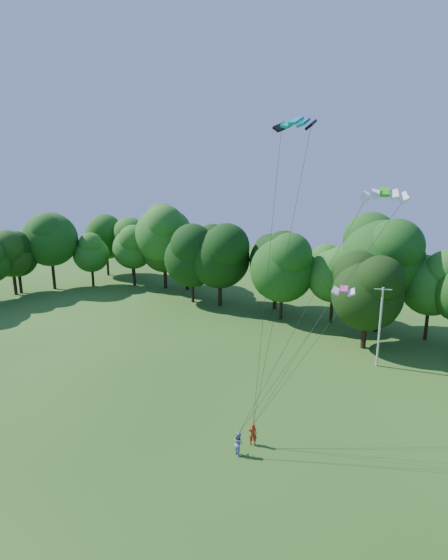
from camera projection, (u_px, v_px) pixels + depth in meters
The scene contains 10 objects.
ground at pixel (62, 520), 22.66m from camera, with size 160.00×160.00×0.00m, color #214A14.
utility_pole at pixel (380, 326), 39.97m from camera, with size 1.42×0.70×7.61m.
kite_flyer_left at pixel (253, 434), 28.84m from camera, with size 0.56×0.37×1.53m, color #B12B16.
kite_flyer_right at pixel (239, 443), 27.82m from camera, with size 0.76×0.59×1.57m, color #91A7CA.
kite_teal at pixel (296, 121), 26.97m from camera, with size 2.60×1.19×0.59m.
kite_green at pixel (385, 192), 26.42m from camera, with size 2.99×2.07×0.58m.
kite_pink at pixel (344, 289), 29.31m from camera, with size 1.69×1.16×0.35m.
tree_back_west at pixel (164, 246), 67.53m from camera, with size 7.40×7.40×10.76m.
tree_back_center at pixel (368, 282), 43.47m from camera, with size 7.75×7.75×11.27m.
tree_flank_west at pixel (11, 253), 63.62m from camera, with size 6.85×6.85×9.96m.
Camera 1 is at (18.49, -9.62, 17.49)m, focal length 28.00 mm.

